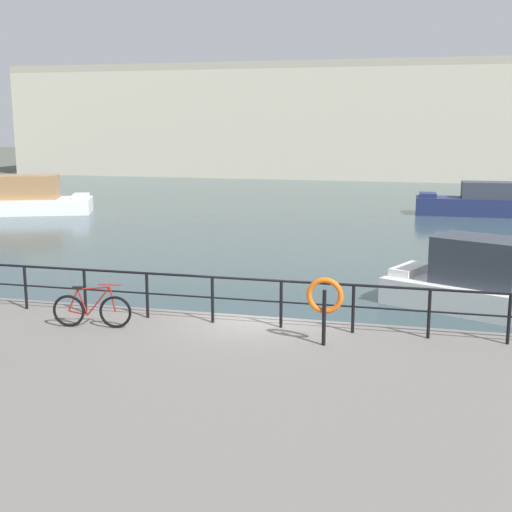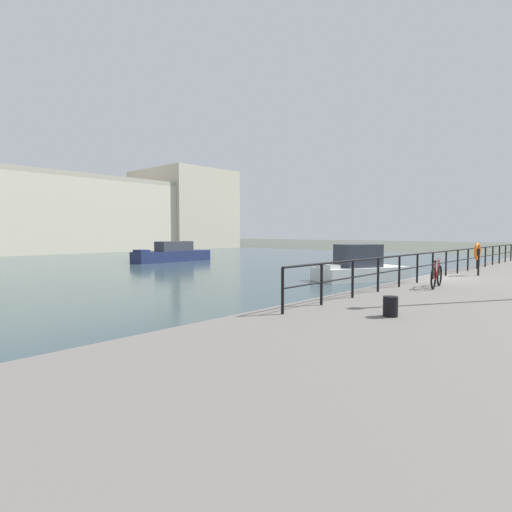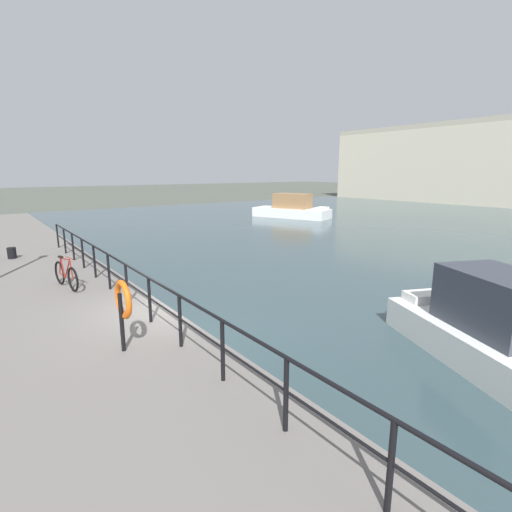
{
  "view_description": "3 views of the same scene",
  "coord_description": "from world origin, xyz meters",
  "views": [
    {
      "loc": [
        3.62,
        -14.75,
        5.54
      ],
      "look_at": [
        -1.56,
        6.1,
        1.26
      ],
      "focal_mm": 47.48,
      "sensor_mm": 36.0,
      "label": 1
    },
    {
      "loc": [
        -17.51,
        -6.51,
        2.93
      ],
      "look_at": [
        -2.11,
        7.51,
        1.73
      ],
      "focal_mm": 29.04,
      "sensor_mm": 36.0,
      "label": 2
    },
    {
      "loc": [
        8.82,
        -3.75,
        4.46
      ],
      "look_at": [
        -1.37,
        3.79,
        1.68
      ],
      "focal_mm": 27.08,
      "sensor_mm": 36.0,
      "label": 3
    }
  ],
  "objects": [
    {
      "name": "harbor_building",
      "position": [
        6.84,
        56.85,
        5.66
      ],
      "size": [
        77.4,
        16.14,
        14.33
      ],
      "color": "beige",
      "rests_on": "ground_plane"
    },
    {
      "name": "quay_promenade",
      "position": [
        0.0,
        -6.5,
        0.54
      ],
      "size": [
        56.0,
        13.0,
        1.09
      ],
      "primitive_type": "cube",
      "color": "slate",
      "rests_on": "ground_plane"
    },
    {
      "name": "moored_red_daysailer",
      "position": [
        -19.71,
        21.76,
        0.87
      ],
      "size": [
        7.95,
        5.21,
        2.34
      ],
      "rotation": [
        0.0,
        0.0,
        0.38
      ],
      "color": "white",
      "rests_on": "water_basin"
    },
    {
      "name": "moored_blue_motorboat",
      "position": [
        7.44,
        27.55,
        0.79
      ],
      "size": [
        8.51,
        2.12,
        2.01
      ],
      "rotation": [
        0.0,
        0.0,
        3.16
      ],
      "color": "navy",
      "rests_on": "water_basin"
    },
    {
      "name": "ground_plane",
      "position": [
        0.0,
        0.0,
        0.0
      ],
      "size": [
        240.0,
        240.0,
        0.0
      ],
      "primitive_type": "plane",
      "color": "#4C5147"
    },
    {
      "name": "parked_bicycle",
      "position": [
        -3.33,
        -1.74,
        1.48
      ],
      "size": [
        1.76,
        0.33,
        0.98
      ],
      "rotation": [
        0.0,
        0.0,
        0.15
      ],
      "color": "black",
      "rests_on": "quay_promenade"
    },
    {
      "name": "moored_harbor_tender",
      "position": [
        5.4,
        5.81,
        0.79
      ],
      "size": [
        6.18,
        4.51,
        2.19
      ],
      "rotation": [
        0.0,
        0.0,
        2.72
      ],
      "color": "white",
      "rests_on": "water_basin"
    },
    {
      "name": "life_ring_stand",
      "position": [
        1.79,
        -1.67,
        2.06
      ],
      "size": [
        0.75,
        0.16,
        1.4
      ],
      "color": "black",
      "rests_on": "quay_promenade"
    },
    {
      "name": "water_basin",
      "position": [
        0.0,
        30.2,
        0.01
      ],
      "size": [
        80.0,
        60.0,
        0.01
      ],
      "primitive_type": "cube",
      "color": "#33474C",
      "rests_on": "ground_plane"
    },
    {
      "name": "quay_railing",
      "position": [
        1.49,
        -0.75,
        1.82
      ],
      "size": [
        23.64,
        0.07,
        1.08
      ],
      "color": "black",
      "rests_on": "quay_promenade"
    }
  ]
}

